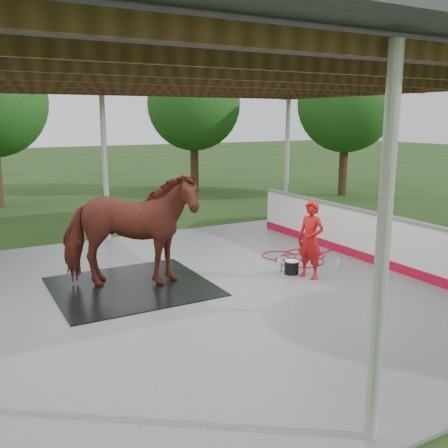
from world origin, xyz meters
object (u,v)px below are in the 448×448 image
dasher_board (369,238)px  wash_bucket (292,267)px  horse (130,230)px  handler (311,240)px

dasher_board → wash_bucket: (-2.07, 0.08, -0.40)m
horse → handler: horse is taller
dasher_board → handler: (-1.91, -0.30, 0.25)m
horse → wash_bucket: size_ratio=8.62×
horse → handler: (3.34, -1.19, -0.32)m
wash_bucket → horse: bearing=165.7°
dasher_board → wash_bucket: bearing=177.9°
horse → handler: 3.56m
dasher_board → horse: 5.35m
dasher_board → wash_bucket: dasher_board is taller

